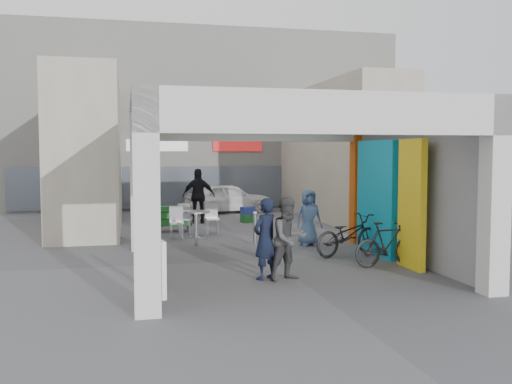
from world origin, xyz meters
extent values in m
plane|color=#545459|center=(0.00, 0.00, 0.00)|extent=(90.00, 90.00, 0.00)
cube|color=silver|center=(-3.00, -4.00, 1.75)|extent=(0.40, 0.40, 3.50)
cube|color=silver|center=(-3.00, 2.00, 1.75)|extent=(0.40, 0.40, 3.50)
cube|color=silver|center=(3.00, -4.00, 1.75)|extent=(0.40, 0.40, 3.50)
cube|color=#D1530C|center=(3.00, 2.00, 1.75)|extent=(0.40, 0.40, 3.50)
plane|color=beige|center=(-3.00, -1.00, 1.75)|extent=(0.00, 6.40, 6.40)
plane|color=gray|center=(3.00, -1.00, 1.75)|extent=(0.00, 6.40, 6.40)
cube|color=#0C9DC4|center=(2.70, 0.20, 1.40)|extent=(0.15, 2.00, 2.80)
cube|color=yellow|center=(2.70, -1.60, 1.40)|extent=(0.15, 1.00, 2.80)
plane|color=silver|center=(0.00, -1.00, 3.50)|extent=(6.40, 6.40, 0.00)
cube|color=silver|center=(0.00, 2.05, 3.15)|extent=(6.40, 0.30, 0.70)
cube|color=silver|center=(0.00, -4.05, 3.15)|extent=(6.40, 0.30, 0.70)
cube|color=white|center=(0.00, 2.22, 3.10)|extent=(4.20, 0.05, 0.55)
cube|color=silver|center=(0.00, 14.00, 4.00)|extent=(18.00, 4.00, 8.00)
cube|color=#515966|center=(0.00, 11.95, 1.00)|extent=(16.20, 0.06, 1.80)
cube|color=white|center=(-2.00, 11.96, 2.80)|extent=(2.60, 0.06, 0.50)
cube|color=red|center=(1.50, 11.96, 2.80)|extent=(2.20, 0.06, 0.50)
cube|color=beige|center=(-4.50, 7.50, 2.50)|extent=(2.00, 9.00, 5.00)
cube|color=beige|center=(4.50, 7.50, 2.50)|extent=(2.00, 9.00, 5.00)
cylinder|color=gray|center=(-1.49, 2.43, 0.43)|extent=(0.09, 0.09, 0.86)
cylinder|color=gray|center=(0.12, 2.34, 0.43)|extent=(0.09, 0.09, 0.86)
cylinder|color=gray|center=(1.71, 2.52, 0.41)|extent=(0.09, 0.09, 0.82)
cube|color=white|center=(-2.75, -2.87, 0.50)|extent=(0.20, 0.55, 1.00)
cube|color=red|center=(-2.71, -2.87, 0.55)|extent=(0.12, 0.38, 0.40)
cube|color=white|center=(-2.75, 1.67, 0.50)|extent=(0.21, 0.55, 1.00)
cube|color=red|center=(-2.71, 1.67, 0.55)|extent=(0.13, 0.38, 0.40)
cylinder|color=#9D9DA2|center=(-1.26, 3.98, 0.38)|extent=(0.06, 0.06, 0.75)
cylinder|color=#9D9DA2|center=(-1.26, 3.98, 0.01)|extent=(0.46, 0.46, 0.02)
cylinder|color=#9D9DA2|center=(-1.26, 3.98, 0.75)|extent=(0.73, 0.73, 0.05)
cube|color=#9D9DA2|center=(-1.89, 3.77, 0.23)|extent=(0.40, 0.40, 0.47)
cube|color=#9D9DA2|center=(-1.89, 3.96, 0.70)|extent=(0.40, 0.05, 0.47)
cube|color=#9D9DA2|center=(-0.74, 4.50, 0.23)|extent=(0.40, 0.40, 0.47)
cube|color=#9D9DA2|center=(-0.74, 4.69, 0.70)|extent=(0.40, 0.05, 0.47)
cube|color=#9D9DA2|center=(-1.58, 4.60, 0.23)|extent=(0.40, 0.40, 0.47)
cube|color=#9D9DA2|center=(-1.58, 4.79, 0.70)|extent=(0.40, 0.05, 0.47)
cube|color=black|center=(-1.90, 5.34, 0.15)|extent=(1.20, 0.60, 0.30)
cube|color=#185521|center=(-1.90, 5.19, 0.30)|extent=(1.00, 0.35, 0.18)
cube|color=#185521|center=(-1.90, 5.34, 0.50)|extent=(1.00, 0.35, 0.18)
cube|color=#185521|center=(-1.90, 5.49, 0.70)|extent=(1.00, 0.35, 0.18)
cube|color=#185521|center=(0.92, 7.08, 0.14)|extent=(0.52, 0.45, 0.28)
cube|color=navy|center=(0.92, 7.08, 0.42)|extent=(0.52, 0.45, 0.28)
cube|color=black|center=(-0.07, 0.22, 0.11)|extent=(0.21, 0.29, 0.21)
cube|color=black|center=(-0.07, 0.11, 0.27)|extent=(0.17, 0.14, 0.32)
cube|color=silver|center=(-0.07, 0.03, 0.23)|extent=(0.13, 0.03, 0.30)
cylinder|color=silver|center=(-0.12, 0.04, 0.12)|extent=(0.04, 0.04, 0.25)
cylinder|color=silver|center=(-0.02, 0.04, 0.12)|extent=(0.04, 0.04, 0.25)
sphere|color=black|center=(-0.07, 0.09, 0.46)|extent=(0.17, 0.17, 0.17)
cube|color=silver|center=(-0.07, 0.00, 0.45)|extent=(0.07, 0.11, 0.05)
cone|color=black|center=(-0.12, 0.12, 0.54)|extent=(0.06, 0.06, 0.07)
cone|color=black|center=(-0.03, 0.12, 0.54)|extent=(0.06, 0.06, 0.07)
imported|color=black|center=(-0.64, -1.94, 0.81)|extent=(0.70, 0.65, 1.61)
imported|color=#434346|center=(-0.20, -2.11, 0.82)|extent=(0.96, 0.85, 1.64)
imported|color=#516E9E|center=(1.48, 1.81, 0.76)|extent=(0.78, 0.55, 1.51)
imported|color=black|center=(-0.82, 7.22, 0.97)|extent=(1.19, 0.61, 1.94)
imported|color=black|center=(1.94, 0.14, 0.50)|extent=(2.04, 1.27, 1.01)
imported|color=black|center=(2.30, -1.29, 0.49)|extent=(1.70, 0.72, 0.99)
imported|color=white|center=(0.82, 10.49, 0.61)|extent=(3.79, 2.01, 1.23)
camera|label=1|loc=(-3.28, -12.77, 2.52)|focal=40.00mm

